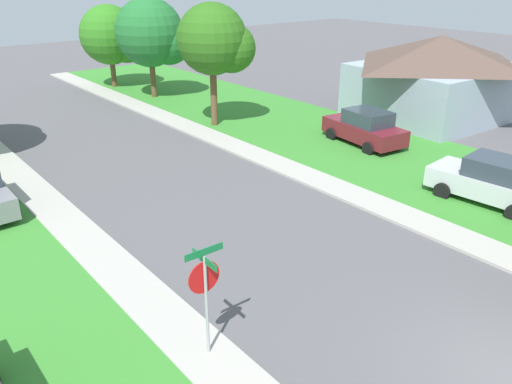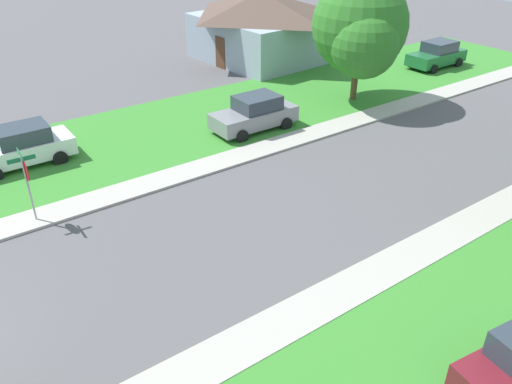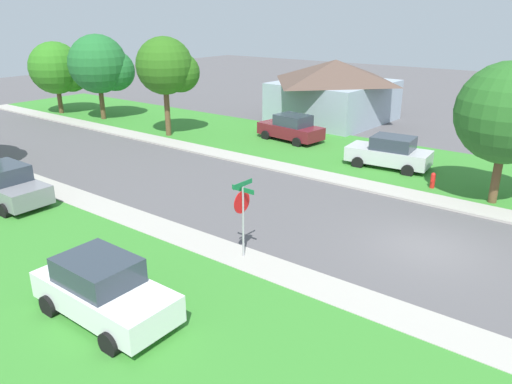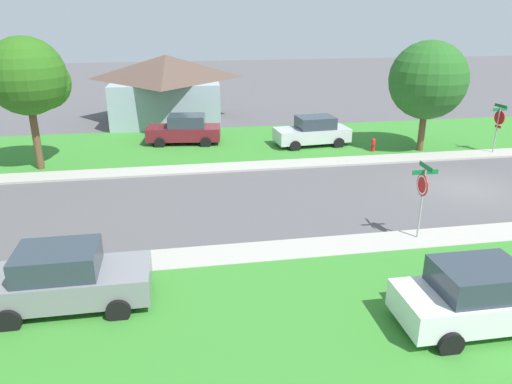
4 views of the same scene
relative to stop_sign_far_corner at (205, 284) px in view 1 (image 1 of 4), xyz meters
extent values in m
plane|color=#565456|center=(4.59, -4.74, -1.89)|extent=(120.00, 120.00, 0.00)
cube|color=#ADA89E|center=(9.29, 7.26, -1.84)|extent=(1.40, 56.00, 0.10)
cube|color=#38842D|center=(13.99, 7.26, -1.85)|extent=(8.00, 56.00, 0.08)
cube|color=#ADA89E|center=(-0.11, 7.26, -1.84)|extent=(1.40, 56.00, 0.10)
cylinder|color=#9E9EA3|center=(0.00, -0.03, -0.59)|extent=(0.07, 0.07, 2.60)
cylinder|color=red|center=(0.00, 0.02, 0.16)|extent=(0.76, 0.05, 0.76)
cylinder|color=white|center=(0.00, 0.04, 0.16)|extent=(0.67, 0.02, 0.67)
cylinder|color=red|center=(0.00, 0.04, 0.16)|extent=(0.55, 0.02, 0.55)
cube|color=#146B38|center=(0.00, -0.03, 0.80)|extent=(0.92, 0.05, 0.16)
cube|color=#146B38|center=(0.00, -0.03, 0.61)|extent=(0.05, 0.92, 0.16)
cube|color=maroon|center=(14.45, 7.57, -1.19)|extent=(2.35, 4.50, 0.76)
cube|color=#2D3842|center=(14.43, 7.37, -0.47)|extent=(1.86, 2.29, 0.68)
cylinder|color=black|center=(13.73, 9.01, -1.57)|extent=(0.32, 0.67, 0.64)
cylinder|color=black|center=(15.52, 8.78, -1.57)|extent=(0.32, 0.67, 0.64)
cylinder|color=black|center=(13.39, 6.37, -1.57)|extent=(0.32, 0.67, 0.64)
cylinder|color=black|center=(15.17, 6.13, -1.57)|extent=(0.32, 0.67, 0.64)
cylinder|color=black|center=(-1.32, 9.86, -1.57)|extent=(0.24, 0.64, 0.64)
cube|color=silver|center=(12.71, 0.19, -1.19)|extent=(2.16, 4.44, 0.76)
cube|color=#2D3842|center=(12.73, -0.01, -0.47)|extent=(1.77, 2.23, 0.68)
cylinder|color=black|center=(11.70, 1.45, -1.57)|extent=(0.29, 0.66, 0.64)
cylinder|color=black|center=(13.49, 1.60, -1.57)|extent=(0.29, 0.66, 0.64)
cylinder|color=brown|center=(10.64, 14.88, -0.21)|extent=(0.36, 0.36, 3.36)
sphere|color=#2A6317|center=(10.64, 14.88, 2.76)|extent=(3.68, 3.68, 3.68)
sphere|color=#2A6317|center=(11.46, 14.32, 2.30)|extent=(2.58, 2.58, 2.58)
cylinder|color=brown|center=(11.33, 22.91, -0.53)|extent=(0.36, 0.36, 2.72)
sphere|color=#20682C|center=(11.33, 22.91, 2.36)|extent=(4.35, 4.35, 4.35)
sphere|color=#20682C|center=(12.31, 22.26, 1.81)|extent=(3.04, 3.04, 3.04)
cylinder|color=brown|center=(10.69, 27.66, -0.75)|extent=(0.36, 0.36, 2.27)
sphere|color=#2F761D|center=(10.69, 27.66, 1.82)|extent=(4.11, 4.11, 4.11)
sphere|color=#2F761D|center=(11.62, 27.04, 1.31)|extent=(2.87, 2.87, 2.87)
cube|color=#93A3B2|center=(21.75, 8.43, -0.39)|extent=(8.78, 7.65, 3.00)
pyramid|color=brown|center=(21.75, 8.43, 1.91)|extent=(9.41, 8.28, 1.60)
cube|color=#51331E|center=(21.94, 12.05, -0.84)|extent=(1.00, 0.11, 2.10)
camera|label=1|loc=(-4.94, -7.74, 6.16)|focal=35.83mm
camera|label=2|loc=(17.34, -2.72, 8.35)|focal=36.25mm
camera|label=3|loc=(-11.52, -9.26, 5.98)|focal=34.18mm
camera|label=4|loc=(-14.28, 8.19, 5.72)|focal=34.22mm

